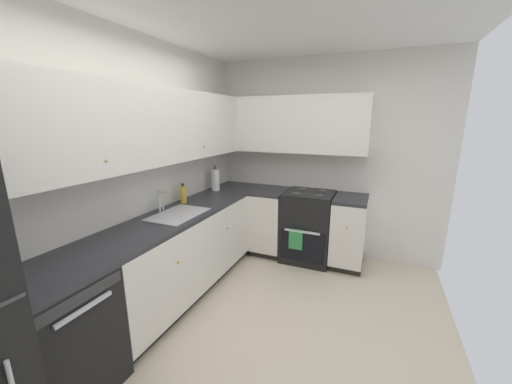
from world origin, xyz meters
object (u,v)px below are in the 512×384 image
at_px(paper_towel_roll, 215,180).
at_px(dishwasher, 57,338).
at_px(soap_bottle, 183,194).
at_px(oven_range, 308,226).

bearing_deg(paper_towel_roll, dishwasher, -176.02).
bearing_deg(soap_bottle, paper_towel_roll, -1.70).
height_order(dishwasher, soap_bottle, soap_bottle).
xyz_separation_m(dishwasher, paper_towel_roll, (2.31, 0.16, 0.61)).
distance_m(dishwasher, paper_towel_roll, 2.39).
relative_size(dishwasher, oven_range, 0.82).
distance_m(oven_range, paper_towel_roll, 1.37).
bearing_deg(oven_range, paper_towel_roll, 105.11).
distance_m(dishwasher, oven_range, 2.83).
bearing_deg(oven_range, soap_bottle, 129.31).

